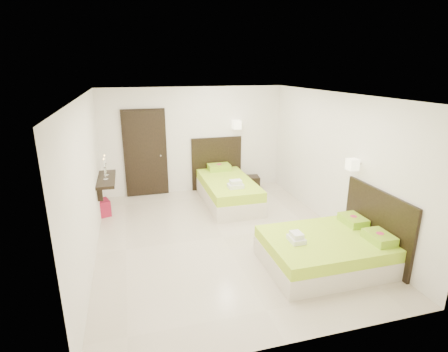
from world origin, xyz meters
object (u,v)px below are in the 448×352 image
object	(u,v)px
bed_single	(227,188)
ottoman	(101,208)
bed_double	(329,248)
nightstand	(251,183)

from	to	relation	value
bed_single	ottoman	distance (m)	2.83
bed_double	ottoman	world-z (taller)	bed_double
bed_double	ottoman	xyz separation A→B (m)	(-3.64, 3.01, -0.11)
bed_single	ottoman	size ratio (longest dim) A/B	6.28
nightstand	ottoman	xyz separation A→B (m)	(-3.65, -0.73, -0.01)
bed_double	nightstand	bearing A→B (deg)	89.79
bed_double	ottoman	size ratio (longest dim) A/B	5.48
bed_single	bed_double	size ratio (longest dim) A/B	1.15
bed_single	ottoman	xyz separation A→B (m)	(-2.82, -0.09, -0.15)
ottoman	bed_single	bearing A→B (deg)	1.90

